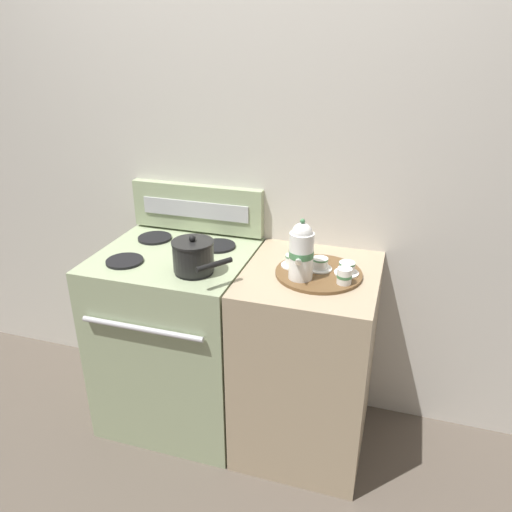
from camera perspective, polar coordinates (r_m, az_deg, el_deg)
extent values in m
plane|color=brown|center=(2.68, -2.29, -18.24)|extent=(6.00, 6.00, 0.00)
cube|color=beige|center=(2.40, -0.06, 7.02)|extent=(6.00, 0.05, 2.20)
cube|color=#9EAD84|center=(2.50, -8.75, -9.17)|extent=(0.69, 0.62, 0.89)
cylinder|color=silver|center=(2.13, -12.97, -8.11)|extent=(0.55, 0.02, 0.02)
cylinder|color=black|center=(2.47, -11.49, 2.04)|extent=(0.16, 0.16, 0.01)
cylinder|color=black|center=(2.34, -4.34, 1.16)|extent=(0.16, 0.16, 0.01)
cylinder|color=black|center=(2.25, -14.78, -0.56)|extent=(0.16, 0.16, 0.01)
cylinder|color=black|center=(2.11, -7.09, -1.70)|extent=(0.16, 0.16, 0.01)
cube|color=#9EAD84|center=(2.48, -6.75, 5.49)|extent=(0.67, 0.05, 0.23)
cube|color=#B7B7BC|center=(2.46, -7.00, 5.29)|extent=(0.55, 0.01, 0.08)
cube|color=tan|center=(2.33, 5.81, -11.80)|extent=(0.56, 0.62, 0.89)
cylinder|color=black|center=(2.08, -7.18, -0.08)|extent=(0.17, 0.17, 0.12)
cylinder|color=black|center=(2.05, -7.27, 1.55)|extent=(0.18, 0.18, 0.01)
sphere|color=black|center=(2.05, -7.30, 1.99)|extent=(0.03, 0.03, 0.03)
cylinder|color=black|center=(1.94, -4.78, -0.99)|extent=(0.11, 0.14, 0.02)
cylinder|color=brown|center=(2.08, 7.17, -1.97)|extent=(0.36, 0.36, 0.01)
cylinder|color=white|center=(1.98, 5.18, 0.02)|extent=(0.10, 0.10, 0.19)
cylinder|color=#427A4C|center=(1.98, 5.19, 0.27)|extent=(0.10, 0.10, 0.03)
sphere|color=white|center=(1.94, 5.29, 2.62)|extent=(0.08, 0.08, 0.08)
sphere|color=#427A4C|center=(1.93, 5.35, 3.99)|extent=(0.02, 0.02, 0.02)
cone|color=white|center=(1.91, 4.72, -0.58)|extent=(0.03, 0.07, 0.06)
cylinder|color=white|center=(2.10, 7.29, -1.42)|extent=(0.10, 0.10, 0.01)
cylinder|color=white|center=(2.09, 7.33, -0.79)|extent=(0.07, 0.07, 0.04)
cylinder|color=#427A4C|center=(2.08, 7.36, -0.34)|extent=(0.07, 0.07, 0.01)
cylinder|color=white|center=(2.08, 10.30, -1.91)|extent=(0.10, 0.10, 0.01)
cylinder|color=white|center=(2.07, 10.35, -1.28)|extent=(0.07, 0.07, 0.04)
cylinder|color=#427A4C|center=(2.06, 10.39, -0.82)|extent=(0.07, 0.07, 0.01)
cylinder|color=white|center=(2.12, 4.25, -1.05)|extent=(0.10, 0.10, 0.01)
cylinder|color=white|center=(2.11, 4.27, -0.43)|extent=(0.07, 0.07, 0.04)
cylinder|color=#427A4C|center=(2.10, 4.28, 0.02)|extent=(0.07, 0.07, 0.01)
cylinder|color=white|center=(1.99, 10.07, -2.25)|extent=(0.06, 0.06, 0.06)
cylinder|color=#427A4C|center=(1.99, 10.07, -2.25)|extent=(0.06, 0.06, 0.01)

